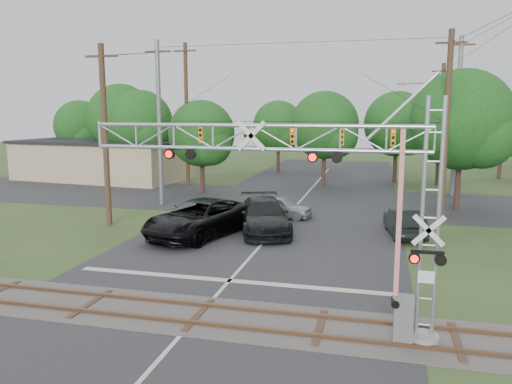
% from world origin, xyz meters
% --- Properties ---
extents(ground, '(160.00, 160.00, 0.00)m').
position_xyz_m(ground, '(0.00, 0.00, 0.00)').
color(ground, '#334720').
rests_on(ground, ground).
extents(road_main, '(14.00, 90.00, 0.02)m').
position_xyz_m(road_main, '(0.00, 10.00, 0.01)').
color(road_main, '#28292B').
rests_on(road_main, ground).
extents(road_cross, '(90.00, 12.00, 0.02)m').
position_xyz_m(road_cross, '(0.00, 24.00, 0.01)').
color(road_cross, '#28292B').
rests_on(road_cross, ground).
extents(railroad_track, '(90.00, 3.20, 0.17)m').
position_xyz_m(railroad_track, '(0.00, 2.00, 0.03)').
color(railroad_track, '#4F4A44').
rests_on(railroad_track, ground).
extents(crossing_gantry, '(10.68, 0.91, 7.10)m').
position_xyz_m(crossing_gantry, '(3.91, 1.64, 4.40)').
color(crossing_gantry, gray).
rests_on(crossing_gantry, ground).
extents(traffic_signal_span, '(19.34, 0.36, 11.50)m').
position_xyz_m(traffic_signal_span, '(0.93, 20.00, 5.64)').
color(traffic_signal_span, gray).
rests_on(traffic_signal_span, ground).
extents(pickup_black, '(5.25, 7.68, 1.95)m').
position_xyz_m(pickup_black, '(-3.66, 12.09, 0.98)').
color(pickup_black, black).
rests_on(pickup_black, ground).
extents(car_dark, '(4.48, 6.83, 1.84)m').
position_xyz_m(car_dark, '(-0.52, 13.79, 0.92)').
color(car_dark, black).
rests_on(car_dark, ground).
extents(sedan_silver, '(4.32, 2.22, 1.41)m').
position_xyz_m(sedan_silver, '(-0.40, 17.77, 0.70)').
color(sedan_silver, gray).
rests_on(sedan_silver, ground).
extents(suv_dark, '(2.25, 4.73, 1.50)m').
position_xyz_m(suv_dark, '(7.05, 14.78, 0.75)').
color(suv_dark, black).
rests_on(suv_dark, ground).
extents(commercial_building, '(17.28, 10.21, 3.83)m').
position_xyz_m(commercial_building, '(-20.79, 31.17, 1.92)').
color(commercial_building, tan).
rests_on(commercial_building, ground).
extents(streetlight, '(2.37, 0.25, 8.88)m').
position_xyz_m(streetlight, '(8.77, 26.60, 4.97)').
color(streetlight, gray).
rests_on(streetlight, ground).
extents(utility_poles, '(25.82, 25.83, 12.49)m').
position_xyz_m(utility_poles, '(2.98, 23.14, 5.98)').
color(utility_poles, '#3E291C').
rests_on(utility_poles, ground).
extents(treeline, '(56.85, 24.01, 9.45)m').
position_xyz_m(treeline, '(-0.50, 33.09, 5.40)').
color(treeline, '#3B251B').
rests_on(treeline, ground).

